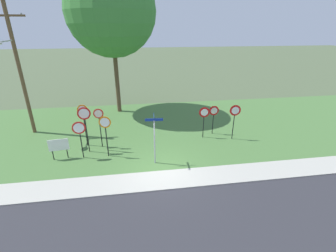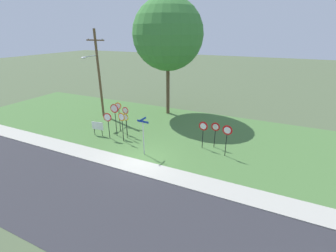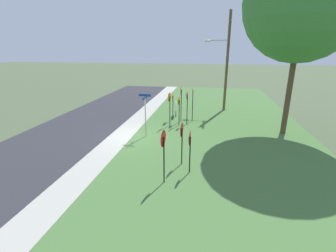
# 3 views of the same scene
# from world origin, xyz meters

# --- Properties ---
(ground_plane) EXTENTS (160.00, 160.00, 0.00)m
(ground_plane) POSITION_xyz_m (0.00, 0.00, 0.00)
(ground_plane) COLOR #4C5B3D
(road_asphalt) EXTENTS (44.00, 6.40, 0.01)m
(road_asphalt) POSITION_xyz_m (0.00, -4.80, 0.01)
(road_asphalt) COLOR #2D2D33
(road_asphalt) RESTS_ON ground_plane
(sidewalk_strip) EXTENTS (44.00, 1.60, 0.06)m
(sidewalk_strip) POSITION_xyz_m (0.00, -0.80, 0.03)
(sidewalk_strip) COLOR #ADAA9E
(sidewalk_strip) RESTS_ON ground_plane
(grass_median) EXTENTS (44.00, 12.00, 0.04)m
(grass_median) POSITION_xyz_m (0.00, 6.00, 0.02)
(grass_median) COLOR #477038
(grass_median) RESTS_ON ground_plane
(stop_sign_near_left) EXTENTS (0.69, 0.13, 2.53)m
(stop_sign_near_left) POSITION_xyz_m (-2.89, 2.03, 1.87)
(stop_sign_near_left) COLOR black
(stop_sign_near_left) RESTS_ON grass_median
(stop_sign_near_right) EXTENTS (0.75, 0.12, 2.89)m
(stop_sign_near_right) POSITION_xyz_m (-4.09, 2.74, 2.15)
(stop_sign_near_right) COLOR black
(stop_sign_near_right) RESTS_ON grass_median
(stop_sign_far_left) EXTENTS (0.61, 0.12, 2.76)m
(stop_sign_far_left) POSITION_xyz_m (-4.35, 3.64, 2.00)
(stop_sign_far_left) COLOR black
(stop_sign_far_left) RESTS_ON grass_median
(stop_sign_far_center) EXTENTS (0.60, 0.13, 2.22)m
(stop_sign_far_center) POSITION_xyz_m (-2.99, 2.73, 1.62)
(stop_sign_far_center) COLOR black
(stop_sign_far_center) RESTS_ON grass_median
(stop_sign_far_right) EXTENTS (0.73, 0.15, 2.30)m
(stop_sign_far_right) POSITION_xyz_m (-4.33, 2.04, 1.71)
(stop_sign_far_right) COLOR black
(stop_sign_far_right) RESTS_ON grass_median
(stop_sign_center_tall) EXTENTS (0.61, 0.09, 2.58)m
(stop_sign_center_tall) POSITION_xyz_m (-3.38, 3.29, 1.87)
(stop_sign_center_tall) COLOR black
(stop_sign_center_tall) RESTS_ON grass_median
(yield_sign_near_left) EXTENTS (0.69, 0.11, 2.10)m
(yield_sign_near_left) POSITION_xyz_m (4.25, 4.16, 1.59)
(yield_sign_near_left) COLOR black
(yield_sign_near_left) RESTS_ON grass_median
(yield_sign_near_right) EXTENTS (0.72, 0.12, 2.21)m
(yield_sign_near_right) POSITION_xyz_m (3.42, 3.69, 1.68)
(yield_sign_near_right) COLOR black
(yield_sign_near_right) RESTS_ON grass_median
(yield_sign_far_left) EXTENTS (0.73, 0.13, 2.44)m
(yield_sign_far_left) POSITION_xyz_m (5.33, 3.13, 1.86)
(yield_sign_far_left) COLOR black
(yield_sign_far_left) RESTS_ON grass_median
(street_name_post) EXTENTS (0.96, 0.82, 2.87)m
(street_name_post) POSITION_xyz_m (-0.21, 0.87, 1.75)
(street_name_post) COLOR #9EA0A8
(street_name_post) RESTS_ON grass_median
(utility_pole) EXTENTS (2.10, 2.21, 8.80)m
(utility_pole) POSITION_xyz_m (-8.52, 6.23, 4.79)
(utility_pole) COLOR brown
(utility_pole) RESTS_ON grass_median
(notice_board) EXTENTS (1.09, 0.18, 1.25)m
(notice_board) POSITION_xyz_m (-5.61, 2.13, 0.87)
(notice_board) COLOR black
(notice_board) RESTS_ON grass_median
(oak_tree_left) EXTENTS (7.06, 7.06, 11.77)m
(oak_tree_left) POSITION_xyz_m (-2.55, 10.17, 8.27)
(oak_tree_left) COLOR brown
(oak_tree_left) RESTS_ON grass_median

